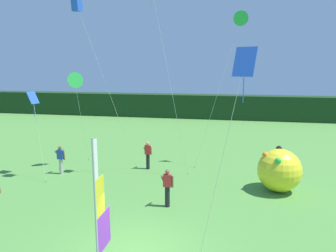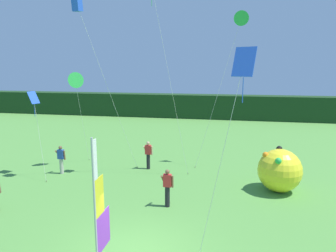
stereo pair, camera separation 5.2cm
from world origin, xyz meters
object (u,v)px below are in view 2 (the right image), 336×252
Objects in this scene: kite_blue_box_3 at (78,7)px; kite_blue_diamond_5 at (34,102)px; kite_blue_diamond_4 at (242,74)px; person_mid_field at (61,159)px; inflatable_balloon at (280,170)px; banner_flag at (99,211)px; kite_green_diamond_6 at (155,6)px; person_far_left at (167,187)px; kite_green_delta_2 at (75,81)px; kite_green_delta_1 at (241,19)px; person_near_banner at (148,154)px.

kite_blue_box_3 is 1.98× the size of kite_blue_diamond_5.
kite_blue_diamond_4 is at bearing -39.21° from kite_blue_box_3.
inflatable_balloon is (12.11, -0.29, 0.20)m from person_mid_field.
person_mid_field is 3.59m from kite_blue_diamond_5.
inflatable_balloon is (6.14, 7.89, -0.98)m from banner_flag.
inflatable_balloon reaches higher than person_mid_field.
kite_green_diamond_6 is (-4.30, 7.92, 3.30)m from kite_blue_diamond_4.
banner_flag is 1.92× the size of inflatable_balloon.
kite_blue_diamond_4 is at bearing -61.51° from kite_green_diamond_6.
person_far_left is at bearing -18.86° from kite_blue_diamond_5.
kite_blue_diamond_5 is at bearing 148.40° from kite_blue_diamond_4.
kite_green_diamond_6 is (-0.43, 8.96, 7.23)m from banner_flag.
kite_blue_box_3 is at bearing -55.28° from kite_green_delta_2.
kite_blue_diamond_4 is 0.63× the size of kite_green_diamond_6.
kite_green_diamond_6 reaches higher than kite_blue_diamond_5.
kite_green_delta_1 reaches higher than person_mid_field.
kite_green_delta_2 is 1.22× the size of kite_blue_diamond_5.
person_near_banner is 0.99× the size of person_far_left.
kite_blue_diamond_5 reaches higher than banner_flag.
kite_blue_box_3 is at bearing 118.60° from banner_flag.
banner_flag is at bearing -165.08° from kite_blue_diamond_4.
kite_blue_diamond_4 is (2.88, -4.01, 5.07)m from person_far_left.
person_mid_field is at bearing 15.52° from kite_blue_diamond_5.
kite_blue_diamond_4 is 13.11m from kite_blue_diamond_5.
kite_green_delta_2 is at bearing -176.13° from person_near_banner.
kite_blue_diamond_5 reaches higher than person_mid_field.
kite_blue_diamond_5 is 0.45× the size of kite_green_diamond_6.
banner_flag is 10.14m from person_near_banner.
kite_blue_diamond_5 is 8.52m from kite_green_diamond_6.
kite_blue_diamond_5 is at bearing -164.48° from person_mid_field.
person_far_left is 9.99m from kite_blue_box_3.
banner_flag reaches higher than person_far_left.
person_mid_field is 0.96× the size of person_far_left.
banner_flag is at bearing -83.17° from person_near_banner.
kite_green_delta_2 is at bearing 120.03° from banner_flag.
kite_green_delta_1 is at bearing 13.68° from kite_green_delta_2.
person_mid_field is at bearing 178.63° from inflatable_balloon.
kite_blue_diamond_5 reaches higher than person_near_banner.
person_near_banner is at bearing 20.93° from person_mid_field.
person_near_banner is 0.18× the size of kite_blue_box_3.
person_mid_field is at bearing -159.07° from person_near_banner.
kite_green_diamond_6 reaches higher than kite_blue_diamond_4.
banner_flag is 2.60× the size of person_mid_field.
kite_green_delta_2 is 0.55× the size of kite_green_diamond_6.
kite_blue_diamond_5 is at bearing -159.44° from kite_green_delta_1.
kite_blue_box_3 reaches higher than person_far_left.
person_mid_field is 13.19m from kite_blue_diamond_4.
kite_green_delta_2 is (-6.60, 4.66, 4.43)m from person_far_left.
person_far_left is 9.22m from kite_green_delta_2.
person_far_left is at bearing -26.15° from kite_blue_box_3.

